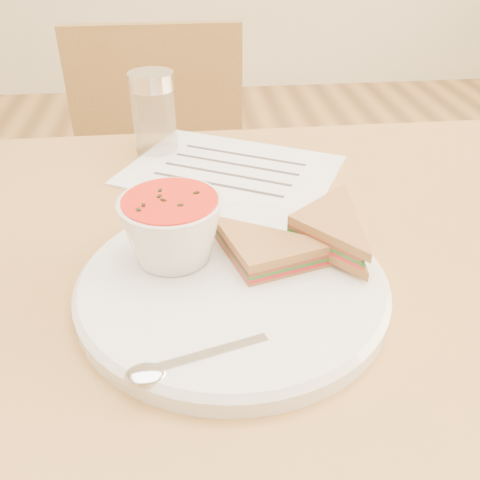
{
  "coord_description": "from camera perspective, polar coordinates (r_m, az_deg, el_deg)",
  "views": [
    {
      "loc": [
        -0.03,
        -0.51,
        1.09
      ],
      "look_at": [
        0.02,
        -0.07,
        0.8
      ],
      "focal_mm": 40.0,
      "sensor_mm": 36.0,
      "label": 1
    }
  ],
  "objects": [
    {
      "name": "chair_far",
      "position": [
        1.21,
        -7.98,
        -0.19
      ],
      "size": [
        0.38,
        0.38,
        0.86
      ],
      "primitive_type": null,
      "rotation": [
        0.0,
        0.0,
        3.14
      ],
      "color": "brown",
      "rests_on": "floor"
    },
    {
      "name": "plate",
      "position": [
        0.54,
        -0.82,
        -4.96
      ],
      "size": [
        0.33,
        0.33,
        0.02
      ],
      "primitive_type": null,
      "rotation": [
        0.0,
        0.0,
        0.07
      ],
      "color": "white",
      "rests_on": "dining_table"
    },
    {
      "name": "spoon",
      "position": [
        0.45,
        -3.86,
        -12.29
      ],
      "size": [
        0.17,
        0.08,
        0.01
      ],
      "primitive_type": null,
      "rotation": [
        0.0,
        0.0,
        0.3
      ],
      "color": "silver",
      "rests_on": "plate"
    },
    {
      "name": "paper_menu",
      "position": [
        0.78,
        -0.94,
        7.47
      ],
      "size": [
        0.36,
        0.33,
        0.0
      ],
      "primitive_type": null,
      "rotation": [
        0.0,
        0.0,
        -0.49
      ],
      "color": "silver",
      "rests_on": "dining_table"
    },
    {
      "name": "sandwich_half_a",
      "position": [
        0.51,
        0.94,
        -4.25
      ],
      "size": [
        0.13,
        0.13,
        0.03
      ],
      "primitive_type": null,
      "rotation": [
        0.0,
        0.0,
        0.28
      ],
      "color": "#B5733F",
      "rests_on": "plate"
    },
    {
      "name": "dining_table",
      "position": [
        0.88,
        -1.84,
        -21.24
      ],
      "size": [
        1.0,
        0.7,
        0.75
      ],
      "primitive_type": null,
      "color": "olive",
      "rests_on": "floor"
    },
    {
      "name": "sandwich_half_b",
      "position": [
        0.56,
        5.04,
        1.21
      ],
      "size": [
        0.14,
        0.14,
        0.03
      ],
      "primitive_type": null,
      "rotation": [
        0.0,
        0.0,
        -0.89
      ],
      "color": "#B5733F",
      "rests_on": "plate"
    },
    {
      "name": "soup_bowl",
      "position": [
        0.55,
        -7.23,
        0.86
      ],
      "size": [
        0.13,
        0.13,
        0.07
      ],
      "primitive_type": null,
      "rotation": [
        0.0,
        0.0,
        0.28
      ],
      "color": "white",
      "rests_on": "plate"
    },
    {
      "name": "condiment_shaker",
      "position": [
        0.84,
        -9.17,
        13.22
      ],
      "size": [
        0.08,
        0.08,
        0.12
      ],
      "primitive_type": null,
      "rotation": [
        0.0,
        0.0,
        0.19
      ],
      "color": "silver",
      "rests_on": "dining_table"
    }
  ]
}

